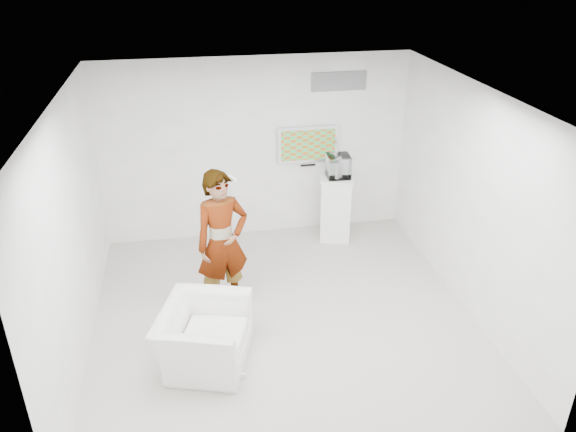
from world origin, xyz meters
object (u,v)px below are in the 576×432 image
(tv, at_px, (308,144))
(person, at_px, (222,243))
(floor_uplight, at_px, (342,221))
(armchair, at_px, (204,336))
(pedestal, at_px, (336,208))

(tv, xyz_separation_m, person, (-1.59, -2.07, -0.55))
(tv, bearing_deg, floor_uplight, -9.86)
(tv, height_order, armchair, tv)
(person, xyz_separation_m, pedestal, (2.01, 1.66, -0.45))
(floor_uplight, bearing_deg, tv, 170.14)
(armchair, distance_m, floor_uplight, 3.98)
(armchair, relative_size, pedestal, 1.01)
(pedestal, height_order, floor_uplight, pedestal)
(tv, xyz_separation_m, armchair, (-1.93, -3.15, -1.19))
(tv, bearing_deg, person, -127.57)
(tv, height_order, person, person)
(floor_uplight, bearing_deg, pedestal, -123.94)
(floor_uplight, bearing_deg, person, -138.42)
(person, distance_m, armchair, 1.30)
(tv, relative_size, armchair, 0.89)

